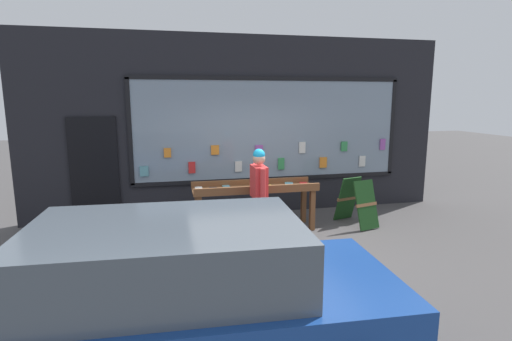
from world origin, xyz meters
TOP-DOWN VIEW (x-y plane):
  - ground_plane at (0.00, 0.00)m, footprint 40.00×40.00m
  - shopfront_facade at (0.01, 2.39)m, footprint 8.81×0.29m
  - display_table_main at (0.00, 1.20)m, footprint 2.30×0.69m
  - person_browsing at (-0.07, 0.56)m, footprint 0.22×0.65m
  - small_dog at (0.40, 0.38)m, footprint 0.25×0.58m
  - sandwich_board_sign at (2.00, 1.04)m, footprint 0.65×0.91m
  - parked_car at (-1.61, -2.52)m, footprint 4.18×2.00m

SIDE VIEW (x-z plane):
  - ground_plane at x=0.00m, z-range 0.00..0.00m
  - small_dog at x=0.40m, z-range 0.07..0.44m
  - sandwich_board_sign at x=2.00m, z-range 0.01..0.92m
  - display_table_main at x=0.00m, z-range 0.27..1.18m
  - parked_car at x=-1.61m, z-range 0.04..1.45m
  - person_browsing at x=-0.07m, z-range 0.13..1.75m
  - shopfront_facade at x=0.01m, z-range -0.01..3.70m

